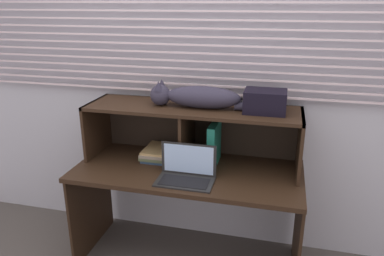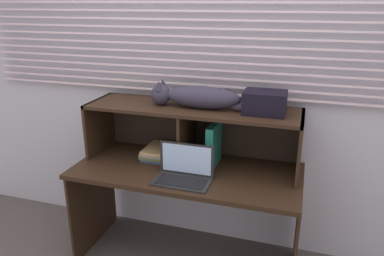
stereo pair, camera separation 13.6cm
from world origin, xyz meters
The scene contains 8 objects.
back_panel_with_blinds centered at (0.00, 0.55, 1.26)m, with size 4.40×0.08×2.50m.
desk centered at (0.00, 0.18, 0.58)m, with size 1.49×0.66×0.72m.
hutch_shelf_unit centered at (0.00, 0.33, 1.00)m, with size 1.42×0.40×0.39m.
cat centered at (0.04, 0.30, 1.18)m, with size 0.84×0.16×0.17m.
laptop centered at (0.03, 0.03, 0.77)m, with size 0.35×0.20×0.22m.
binder_upright centered at (0.15, 0.30, 0.86)m, with size 0.05×0.26×0.29m, color #21826A.
book_stack centered at (-0.25, 0.30, 0.75)m, with size 0.19×0.26×0.08m.
storage_box centered at (0.47, 0.30, 1.18)m, with size 0.26×0.20×0.14m, color black.
Camera 1 is at (0.57, -1.96, 1.77)m, focal length 34.63 mm.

